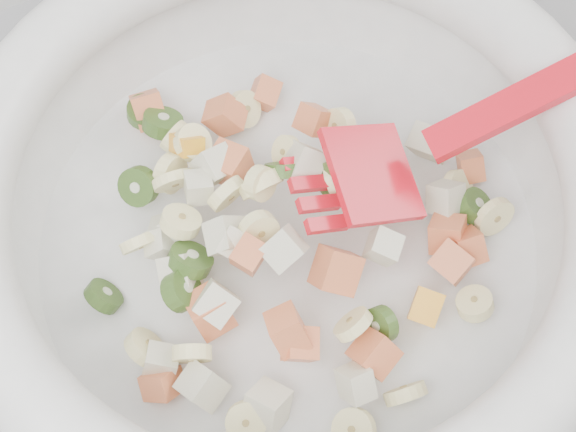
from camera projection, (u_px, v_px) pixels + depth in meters
name	position (u px, v px, depth m)	size (l,w,h in m)	color
mixing_bowl	(288.00, 205.00, 0.53)	(0.50, 0.41, 0.16)	white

